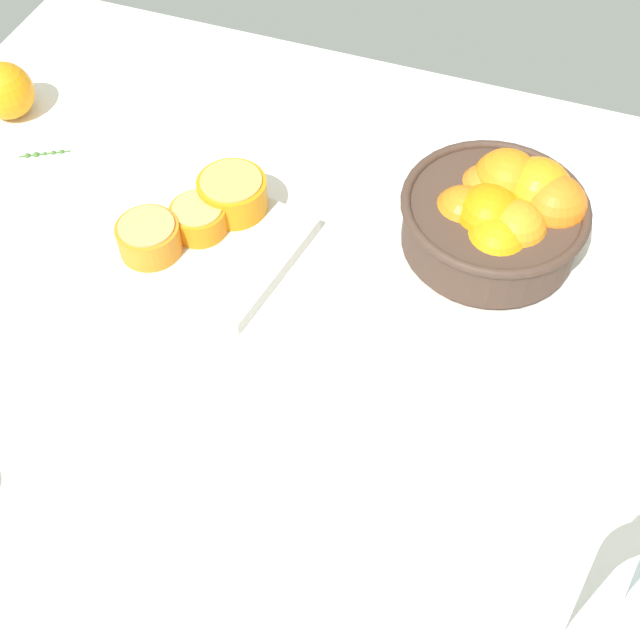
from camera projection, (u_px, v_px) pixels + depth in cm
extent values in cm
cube|color=white|center=(355.00, 338.00, 92.62)|extent=(137.47, 98.26, 3.00)
cylinder|color=#473328|center=(486.00, 245.00, 98.44)|extent=(19.18, 19.18, 1.20)
cylinder|color=#473328|center=(491.00, 224.00, 95.47)|extent=(20.85, 20.85, 6.22)
torus|color=#473328|center=(495.00, 205.00, 92.97)|extent=(22.05, 22.05, 1.20)
sphere|color=orange|center=(551.00, 208.00, 93.78)|extent=(8.20, 8.20, 8.20)
sphere|color=orange|center=(535.00, 194.00, 95.03)|extent=(8.73, 8.73, 8.73)
sphere|color=orange|center=(505.00, 184.00, 95.94)|extent=(8.44, 8.44, 8.44)
sphere|color=orange|center=(486.00, 194.00, 96.87)|extent=(7.38, 7.38, 7.38)
sphere|color=orange|center=(461.00, 215.00, 94.50)|extent=(7.11, 7.11, 7.11)
sphere|color=orange|center=(486.00, 220.00, 93.53)|extent=(8.52, 8.52, 8.52)
sphere|color=orange|center=(494.00, 247.00, 91.97)|extent=(7.93, 7.93, 7.93)
sphere|color=orange|center=(513.00, 233.00, 92.18)|extent=(7.64, 7.64, 7.64)
cube|color=beige|center=(192.00, 235.00, 98.93)|extent=(28.43, 22.91, 1.90)
cylinder|color=orange|center=(199.00, 219.00, 96.94)|extent=(6.79, 6.79, 3.36)
cylinder|color=#F5B662|center=(197.00, 208.00, 95.47)|extent=(5.98, 5.98, 0.30)
cylinder|color=orange|center=(233.00, 194.00, 98.86)|extent=(8.53, 8.53, 4.23)
cylinder|color=#F5B057|center=(231.00, 181.00, 97.05)|extent=(7.50, 7.50, 0.30)
cylinder|color=orange|center=(149.00, 238.00, 94.77)|extent=(7.47, 7.47, 3.83)
cylinder|color=#F4A960|center=(146.00, 226.00, 93.11)|extent=(6.57, 6.57, 0.30)
sphere|color=orange|center=(5.00, 91.00, 111.12)|extent=(7.81, 7.81, 7.81)
cylinder|color=#416F2F|center=(45.00, 153.00, 109.03)|extent=(6.06, 3.63, 0.30)
sphere|color=#416F2F|center=(27.00, 154.00, 108.67)|extent=(0.81, 0.81, 0.81)
sphere|color=#416F2F|center=(36.00, 153.00, 108.79)|extent=(0.89, 0.89, 0.89)
sphere|color=#416F2F|center=(44.00, 152.00, 108.91)|extent=(0.61, 0.61, 0.61)
sphere|color=#416F2F|center=(53.00, 152.00, 109.02)|extent=(0.71, 0.71, 0.71)
sphere|color=#416F2F|center=(61.00, 151.00, 109.14)|extent=(0.71, 0.71, 0.71)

